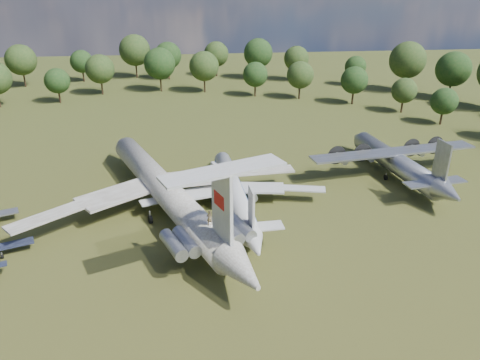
{
  "coord_description": "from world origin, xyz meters",
  "views": [
    {
      "loc": [
        6.06,
        -62.46,
        33.58
      ],
      "look_at": [
        12.89,
        0.97,
        5.0
      ],
      "focal_mm": 35.0,
      "sensor_mm": 36.0,
      "label": 1
    }
  ],
  "objects_px": {
    "an12_transport": "(395,165)",
    "person_on_il62": "(209,218)",
    "il62_airliner": "(166,195)",
    "tu104_jet": "(235,195)"
  },
  "relations": [
    {
      "from": "il62_airliner",
      "to": "person_on_il62",
      "type": "xyz_separation_m",
      "value": [
        5.96,
        -14.64,
        3.78
      ]
    },
    {
      "from": "tu104_jet",
      "to": "person_on_il62",
      "type": "distance_m",
      "value": 16.74
    },
    {
      "from": "il62_airliner",
      "to": "an12_transport",
      "type": "relative_size",
      "value": 1.67
    },
    {
      "from": "an12_transport",
      "to": "il62_airliner",
      "type": "bearing_deg",
      "value": -175.98
    },
    {
      "from": "an12_transport",
      "to": "person_on_il62",
      "type": "xyz_separation_m",
      "value": [
        -33.89,
        -23.77,
        4.33
      ]
    },
    {
      "from": "il62_airliner",
      "to": "person_on_il62",
      "type": "distance_m",
      "value": 16.26
    },
    {
      "from": "il62_airliner",
      "to": "tu104_jet",
      "type": "distance_m",
      "value": 10.52
    },
    {
      "from": "an12_transport",
      "to": "person_on_il62",
      "type": "relative_size",
      "value": 18.13
    },
    {
      "from": "tu104_jet",
      "to": "an12_transport",
      "type": "xyz_separation_m",
      "value": [
        29.4,
        8.33,
        0.35
      ]
    },
    {
      "from": "an12_transport",
      "to": "tu104_jet",
      "type": "bearing_deg",
      "value": -173.04
    }
  ]
}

